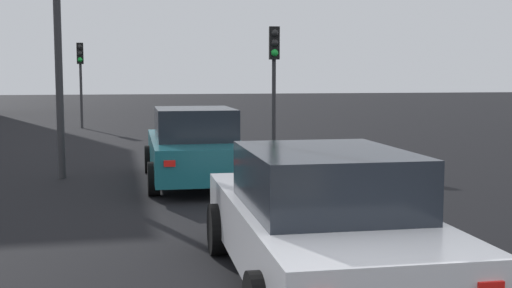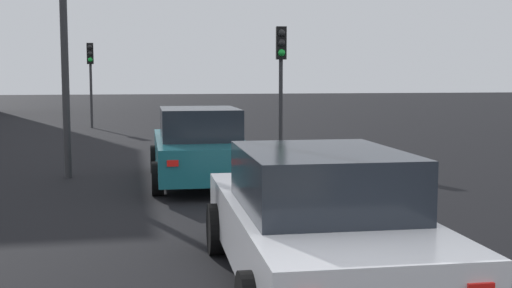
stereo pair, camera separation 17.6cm
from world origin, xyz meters
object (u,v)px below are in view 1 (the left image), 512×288
object	(u,v)px
car_teal_lead	(194,147)
traffic_light_near_right	(80,67)
traffic_light_near_left	(274,63)
car_white_second	(320,221)

from	to	relation	value
car_teal_lead	traffic_light_near_right	size ratio (longest dim) A/B	1.31
traffic_light_near_left	traffic_light_near_right	bearing A→B (deg)	-146.60
car_white_second	traffic_light_near_left	size ratio (longest dim) A/B	1.30
car_white_second	traffic_light_near_left	distance (m)	11.58
car_teal_lead	traffic_light_near_right	distance (m)	15.84
car_white_second	traffic_light_near_left	world-z (taller)	traffic_light_near_left
traffic_light_near_left	car_teal_lead	bearing A→B (deg)	-27.38
car_teal_lead	car_white_second	distance (m)	7.12
car_teal_lead	traffic_light_near_right	bearing A→B (deg)	12.54
car_white_second	car_teal_lead	bearing A→B (deg)	5.57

